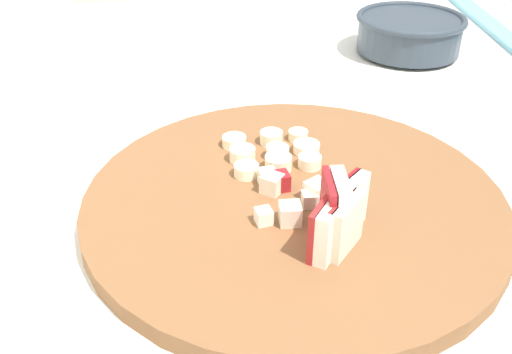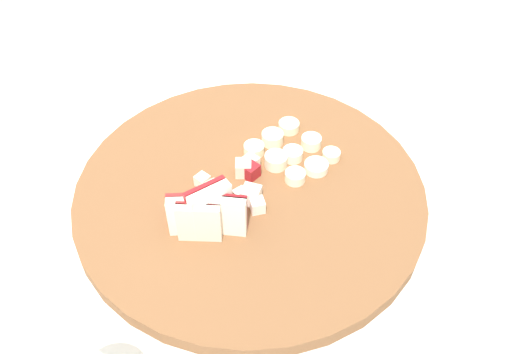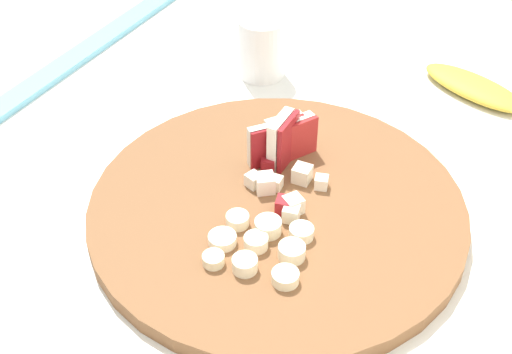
% 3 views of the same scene
% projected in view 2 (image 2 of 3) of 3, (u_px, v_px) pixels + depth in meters
% --- Properties ---
extents(tiled_countertop, '(1.28, 0.82, 0.88)m').
position_uv_depth(tiled_countertop, '(308.00, 338.00, 0.98)').
color(tiled_countertop, silver).
rests_on(tiled_countertop, ground).
extents(tile_backsplash, '(2.40, 0.04, 1.47)m').
position_uv_depth(tile_backsplash, '(184.00, 90.00, 1.02)').
color(tile_backsplash, silver).
rests_on(tile_backsplash, ground).
extents(cutting_board, '(0.41, 0.41, 0.02)m').
position_uv_depth(cutting_board, '(250.00, 191.00, 0.63)').
color(cutting_board, brown).
rests_on(cutting_board, tiled_countertop).
extents(apple_wedge_fan, '(0.08, 0.06, 0.06)m').
position_uv_depth(apple_wedge_fan, '(206.00, 214.00, 0.56)').
color(apple_wedge_fan, maroon).
rests_on(apple_wedge_fan, cutting_board).
extents(apple_dice_pile, '(0.08, 0.09, 0.02)m').
position_uv_depth(apple_dice_pile, '(239.00, 185.00, 0.61)').
color(apple_dice_pile, beige).
rests_on(apple_dice_pile, cutting_board).
extents(banana_slice_rows, '(0.09, 0.11, 0.02)m').
position_uv_depth(banana_slice_rows, '(290.00, 151.00, 0.66)').
color(banana_slice_rows, '#F4EAC6').
rests_on(banana_slice_rows, cutting_board).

